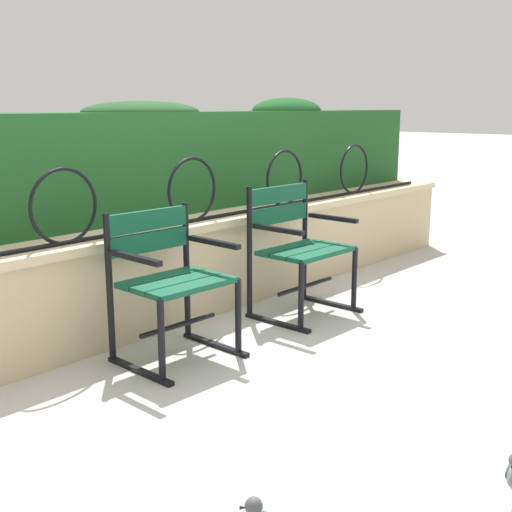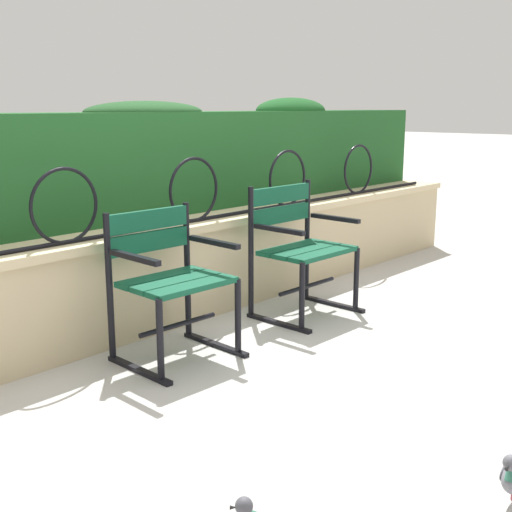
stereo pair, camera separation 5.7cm
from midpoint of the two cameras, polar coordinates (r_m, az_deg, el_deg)
The scene contains 6 objects.
ground_plane at distance 3.82m, azimuth 1.18°, elevation -8.39°, with size 60.00×60.00×0.00m, color #B7B5AF.
stone_wall at distance 4.34m, azimuth -8.25°, elevation -1.45°, with size 6.72×0.41×0.63m.
iron_arch_fence at distance 4.04m, azimuth -10.29°, elevation 4.58°, with size 6.19×0.02×0.42m.
hedge_row at distance 4.56m, azimuth -11.79°, elevation 7.87°, with size 6.58×0.48×0.80m.
park_chair_left at distance 3.70m, azimuth -7.89°, elevation -1.82°, with size 0.60×0.54×0.82m.
park_chair_right at distance 4.46m, azimuth 3.14°, elevation 0.95°, with size 0.63×0.53×0.87m.
Camera 1 is at (-2.76, -2.25, 1.37)m, focal length 47.06 mm.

